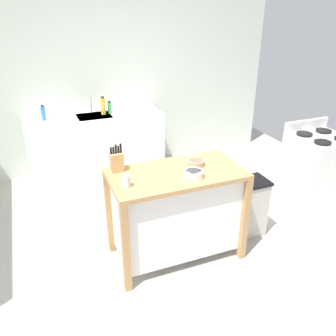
# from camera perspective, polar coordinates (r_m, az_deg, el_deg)

# --- Properties ---
(ground_plane) EXTENTS (6.01, 6.01, 0.00)m
(ground_plane) POSITION_cam_1_polar(r_m,az_deg,el_deg) (3.58, -0.02, -14.04)
(ground_plane) COLOR #ADA8A0
(ground_plane) RESTS_ON ground
(wall_back) EXTENTS (5.01, 0.10, 2.60)m
(wall_back) POSITION_cam_1_polar(r_m,az_deg,el_deg) (5.13, -10.24, 14.10)
(wall_back) COLOR silver
(wall_back) RESTS_ON ground
(kitchen_island) EXTENTS (1.20, 0.64, 0.90)m
(kitchen_island) POSITION_cam_1_polar(r_m,az_deg,el_deg) (3.32, 1.30, -6.80)
(kitchen_island) COLOR #AD7F4C
(kitchen_island) RESTS_ON ground
(knife_block) EXTENTS (0.11, 0.09, 0.25)m
(knife_block) POSITION_cam_1_polar(r_m,az_deg,el_deg) (3.14, -8.28, 1.08)
(knife_block) COLOR tan
(knife_block) RESTS_ON kitchen_island
(bowl_stoneware_deep) EXTENTS (0.16, 0.16, 0.05)m
(bowl_stoneware_deep) POSITION_cam_1_polar(r_m,az_deg,el_deg) (3.25, 4.51, 0.91)
(bowl_stoneware_deep) COLOR tan
(bowl_stoneware_deep) RESTS_ON kitchen_island
(bowl_ceramic_small) EXTENTS (0.17, 0.17, 0.06)m
(bowl_ceramic_small) POSITION_cam_1_polar(r_m,az_deg,el_deg) (3.02, 4.15, -0.95)
(bowl_ceramic_small) COLOR silver
(bowl_ceramic_small) RESTS_ON kitchen_island
(drinking_cup) EXTENTS (0.07, 0.07, 0.10)m
(drinking_cup) POSITION_cam_1_polar(r_m,az_deg,el_deg) (2.88, -6.77, -2.14)
(drinking_cup) COLOR silver
(drinking_cup) RESTS_ON kitchen_island
(trash_bin) EXTENTS (0.36, 0.28, 0.63)m
(trash_bin) POSITION_cam_1_polar(r_m,az_deg,el_deg) (3.81, 12.76, -6.16)
(trash_bin) COLOR #B7B2A8
(trash_bin) RESTS_ON ground
(sink_counter) EXTENTS (1.79, 0.60, 0.89)m
(sink_counter) POSITION_cam_1_polar(r_m,az_deg,el_deg) (4.99, -11.43, 3.44)
(sink_counter) COLOR white
(sink_counter) RESTS_ON ground
(sink_faucet) EXTENTS (0.02, 0.02, 0.22)m
(sink_faucet) POSITION_cam_1_polar(r_m,az_deg,el_deg) (4.95, -12.31, 9.96)
(sink_faucet) COLOR #B7BCC1
(sink_faucet) RESTS_ON sink_counter
(bottle_dish_soap) EXTENTS (0.06, 0.06, 0.20)m
(bottle_dish_soap) POSITION_cam_1_polar(r_m,az_deg,el_deg) (4.77, -19.48, 8.31)
(bottle_dish_soap) COLOR blue
(bottle_dish_soap) RESTS_ON sink_counter
(bottle_spray_cleaner) EXTENTS (0.06, 0.06, 0.17)m
(bottle_spray_cleaner) POSITION_cam_1_polar(r_m,az_deg,el_deg) (4.88, -9.39, 9.59)
(bottle_spray_cleaner) COLOR green
(bottle_spray_cleaner) RESTS_ON sink_counter
(bottle_hand_soap) EXTENTS (0.07, 0.07, 0.24)m
(bottle_hand_soap) POSITION_cam_1_polar(r_m,az_deg,el_deg) (4.84, -10.44, 9.81)
(bottle_hand_soap) COLOR yellow
(bottle_hand_soap) RESTS_ON sink_counter
(stove) EXTENTS (0.60, 0.60, 1.01)m
(stove) POSITION_cam_1_polar(r_m,az_deg,el_deg) (4.47, 22.74, -0.67)
(stove) COLOR silver
(stove) RESTS_ON ground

